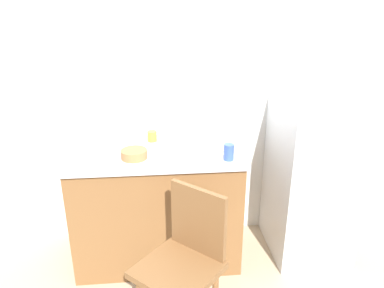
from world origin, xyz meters
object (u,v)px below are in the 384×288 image
(dish_tray, at_px, (185,144))
(cup_blue, at_px, (229,152))
(chair, at_px, (185,260))
(cup_yellow, at_px, (152,136))
(terracotta_bowl, at_px, (134,154))
(cup_white, at_px, (100,141))
(refrigerator, at_px, (310,181))

(dish_tray, xyz_separation_m, cup_blue, (0.27, -0.24, 0.03))
(chair, bearing_deg, cup_yellow, 142.99)
(dish_tray, distance_m, cup_yellow, 0.27)
(terracotta_bowl, bearing_deg, cup_blue, -7.74)
(cup_blue, relative_size, cup_white, 1.18)
(terracotta_bowl, distance_m, cup_blue, 0.61)
(refrigerator, bearing_deg, dish_tray, 177.71)
(dish_tray, height_order, cup_yellow, cup_yellow)
(terracotta_bowl, xyz_separation_m, cup_white, (-0.25, 0.22, 0.02))
(chair, height_order, dish_tray, dish_tray)
(cup_blue, height_order, cup_white, cup_blue)
(dish_tray, bearing_deg, refrigerator, -2.29)
(cup_white, bearing_deg, chair, -56.40)
(dish_tray, height_order, cup_blue, cup_blue)
(refrigerator, relative_size, chair, 1.31)
(chair, distance_m, dish_tray, 0.84)
(refrigerator, height_order, cup_white, refrigerator)
(chair, relative_size, cup_yellow, 11.90)
(chair, relative_size, cup_white, 9.87)
(dish_tray, xyz_separation_m, terracotta_bowl, (-0.34, -0.16, 0.00))
(refrigerator, relative_size, dish_tray, 4.16)
(refrigerator, height_order, chair, refrigerator)
(cup_yellow, distance_m, cup_white, 0.37)
(cup_blue, bearing_deg, refrigerator, 17.34)
(dish_tray, distance_m, cup_blue, 0.36)
(cup_blue, xyz_separation_m, cup_yellow, (-0.49, 0.38, -0.02))
(refrigerator, relative_size, cup_yellow, 15.56)
(cup_yellow, relative_size, cup_white, 0.83)
(dish_tray, xyz_separation_m, cup_yellow, (-0.23, 0.14, 0.01))
(cup_blue, bearing_deg, cup_yellow, 142.05)
(dish_tray, xyz_separation_m, cup_white, (-0.59, 0.06, 0.02))
(refrigerator, xyz_separation_m, cup_white, (-1.52, 0.10, 0.33))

